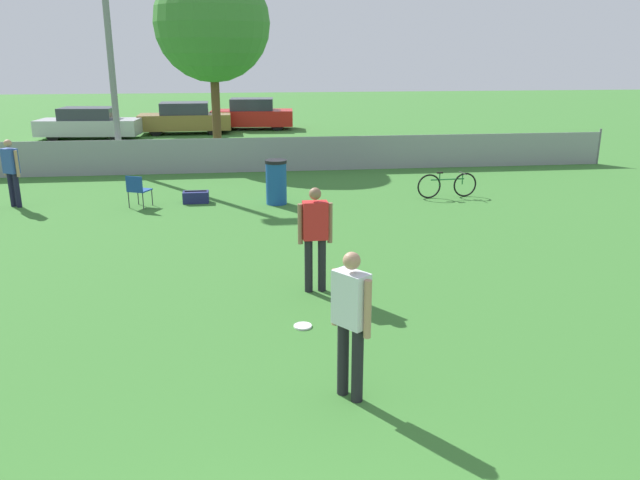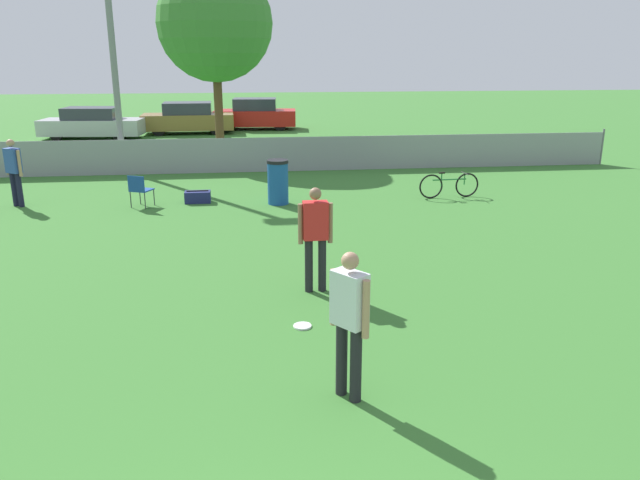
{
  "view_description": "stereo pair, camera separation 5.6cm",
  "coord_description": "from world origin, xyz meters",
  "px_view_note": "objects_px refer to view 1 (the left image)",
  "views": [
    {
      "loc": [
        0.01,
        -2.05,
        3.7
      ],
      "look_at": [
        1.14,
        6.67,
        1.05
      ],
      "focal_mm": 35.0,
      "sensor_mm": 36.0,
      "label": 1
    },
    {
      "loc": [
        0.07,
        -2.06,
        3.7
      ],
      "look_at": [
        1.14,
        6.67,
        1.05
      ],
      "focal_mm": 35.0,
      "sensor_mm": 36.0,
      "label": 2
    }
  ],
  "objects_px": {
    "player_receiver_white": "(351,316)",
    "spectator_in_blue": "(11,169)",
    "player_thrower_red": "(315,233)",
    "gear_bag_sideline": "(196,197)",
    "parked_car_silver": "(89,124)",
    "folding_chair_sideline": "(138,189)",
    "frisbee_disc": "(303,326)",
    "parked_car_red": "(252,115)",
    "light_pole": "(107,19)",
    "parked_car_tan": "(185,119)",
    "tree_near_pole": "(212,23)",
    "bicycle_sideline": "(447,185)",
    "trash_bin": "(276,182)"
  },
  "relations": [
    {
      "from": "player_receiver_white",
      "to": "bicycle_sideline",
      "type": "relative_size",
      "value": 1.03
    },
    {
      "from": "folding_chair_sideline",
      "to": "parked_car_silver",
      "type": "height_order",
      "value": "parked_car_silver"
    },
    {
      "from": "player_thrower_red",
      "to": "frisbee_disc",
      "type": "height_order",
      "value": "player_thrower_red"
    },
    {
      "from": "bicycle_sideline",
      "to": "gear_bag_sideline",
      "type": "bearing_deg",
      "value": 173.63
    },
    {
      "from": "player_receiver_white",
      "to": "parked_car_silver",
      "type": "xyz_separation_m",
      "value": [
        -7.74,
        23.03,
        -0.32
      ]
    },
    {
      "from": "parked_car_red",
      "to": "player_receiver_white",
      "type": "bearing_deg",
      "value": -84.72
    },
    {
      "from": "trash_bin",
      "to": "parked_car_tan",
      "type": "xyz_separation_m",
      "value": [
        -3.4,
        14.96,
        0.14
      ]
    },
    {
      "from": "player_receiver_white",
      "to": "spectator_in_blue",
      "type": "height_order",
      "value": "player_receiver_white"
    },
    {
      "from": "frisbee_disc",
      "to": "parked_car_red",
      "type": "xyz_separation_m",
      "value": [
        -0.1,
        23.85,
        0.71
      ]
    },
    {
      "from": "tree_near_pole",
      "to": "bicycle_sideline",
      "type": "distance_m",
      "value": 11.26
    },
    {
      "from": "frisbee_disc",
      "to": "bicycle_sideline",
      "type": "xyz_separation_m",
      "value": [
        4.63,
        7.65,
        0.32
      ]
    },
    {
      "from": "tree_near_pole",
      "to": "player_thrower_red",
      "type": "relative_size",
      "value": 3.99
    },
    {
      "from": "tree_near_pole",
      "to": "spectator_in_blue",
      "type": "distance_m",
      "value": 9.97
    },
    {
      "from": "player_receiver_white",
      "to": "trash_bin",
      "type": "bearing_deg",
      "value": 144.18
    },
    {
      "from": "folding_chair_sideline",
      "to": "bicycle_sideline",
      "type": "relative_size",
      "value": 0.49
    },
    {
      "from": "light_pole",
      "to": "spectator_in_blue",
      "type": "relative_size",
      "value": 4.68
    },
    {
      "from": "player_receiver_white",
      "to": "parked_car_red",
      "type": "distance_m",
      "value": 25.77
    },
    {
      "from": "parked_car_tan",
      "to": "parked_car_red",
      "type": "bearing_deg",
      "value": 21.9
    },
    {
      "from": "parked_car_red",
      "to": "gear_bag_sideline",
      "type": "bearing_deg",
      "value": -92.29
    },
    {
      "from": "parked_car_silver",
      "to": "parked_car_red",
      "type": "height_order",
      "value": "parked_car_red"
    },
    {
      "from": "spectator_in_blue",
      "to": "gear_bag_sideline",
      "type": "height_order",
      "value": "spectator_in_blue"
    },
    {
      "from": "tree_near_pole",
      "to": "folding_chair_sideline",
      "type": "relative_size",
      "value": 8.35
    },
    {
      "from": "parked_car_silver",
      "to": "player_thrower_red",
      "type": "bearing_deg",
      "value": -63.15
    },
    {
      "from": "player_receiver_white",
      "to": "frisbee_disc",
      "type": "xyz_separation_m",
      "value": [
        -0.33,
        1.91,
        -0.97
      ]
    },
    {
      "from": "player_receiver_white",
      "to": "player_thrower_red",
      "type": "xyz_separation_m",
      "value": [
        0.01,
        3.27,
        0.0
      ]
    },
    {
      "from": "player_thrower_red",
      "to": "tree_near_pole",
      "type": "bearing_deg",
      "value": 96.79
    },
    {
      "from": "light_pole",
      "to": "frisbee_disc",
      "type": "bearing_deg",
      "value": -69.89
    },
    {
      "from": "tree_near_pole",
      "to": "spectator_in_blue",
      "type": "height_order",
      "value": "tree_near_pole"
    },
    {
      "from": "light_pole",
      "to": "player_thrower_red",
      "type": "xyz_separation_m",
      "value": [
        4.97,
        -11.3,
        -3.69
      ]
    },
    {
      "from": "player_thrower_red",
      "to": "bicycle_sideline",
      "type": "height_order",
      "value": "player_thrower_red"
    },
    {
      "from": "light_pole",
      "to": "trash_bin",
      "type": "distance_m",
      "value": 8.1
    },
    {
      "from": "gear_bag_sideline",
      "to": "spectator_in_blue",
      "type": "bearing_deg",
      "value": 178.39
    },
    {
      "from": "player_thrower_red",
      "to": "parked_car_red",
      "type": "bearing_deg",
      "value": 90.31
    },
    {
      "from": "frisbee_disc",
      "to": "folding_chair_sideline",
      "type": "height_order",
      "value": "folding_chair_sideline"
    },
    {
      "from": "light_pole",
      "to": "folding_chair_sideline",
      "type": "distance_m",
      "value": 6.74
    },
    {
      "from": "player_receiver_white",
      "to": "gear_bag_sideline",
      "type": "distance_m",
      "value": 10.11
    },
    {
      "from": "parked_car_silver",
      "to": "folding_chair_sideline",
      "type": "bearing_deg",
      "value": -67.81
    },
    {
      "from": "folding_chair_sideline",
      "to": "parked_car_tan",
      "type": "distance_m",
      "value": 14.94
    },
    {
      "from": "player_thrower_red",
      "to": "gear_bag_sideline",
      "type": "bearing_deg",
      "value": 108.47
    },
    {
      "from": "tree_near_pole",
      "to": "spectator_in_blue",
      "type": "bearing_deg",
      "value": -121.12
    },
    {
      "from": "parked_car_red",
      "to": "folding_chair_sideline",
      "type": "bearing_deg",
      "value": -96.86
    },
    {
      "from": "tree_near_pole",
      "to": "trash_bin",
      "type": "xyz_separation_m",
      "value": [
        1.71,
        -8.42,
        -4.14
      ]
    },
    {
      "from": "gear_bag_sideline",
      "to": "parked_car_silver",
      "type": "relative_size",
      "value": 0.14
    },
    {
      "from": "trash_bin",
      "to": "parked_car_silver",
      "type": "bearing_deg",
      "value": 118.9
    },
    {
      "from": "gear_bag_sideline",
      "to": "parked_car_red",
      "type": "height_order",
      "value": "parked_car_red"
    },
    {
      "from": "parked_car_silver",
      "to": "tree_near_pole",
      "type": "bearing_deg",
      "value": -36.33
    },
    {
      "from": "trash_bin",
      "to": "player_thrower_red",
      "type": "bearing_deg",
      "value": -87.73
    },
    {
      "from": "parked_car_silver",
      "to": "parked_car_red",
      "type": "relative_size",
      "value": 1.09
    },
    {
      "from": "folding_chair_sideline",
      "to": "parked_car_tan",
      "type": "height_order",
      "value": "parked_car_tan"
    },
    {
      "from": "bicycle_sideline",
      "to": "parked_car_tan",
      "type": "distance_m",
      "value": 16.83
    }
  ]
}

